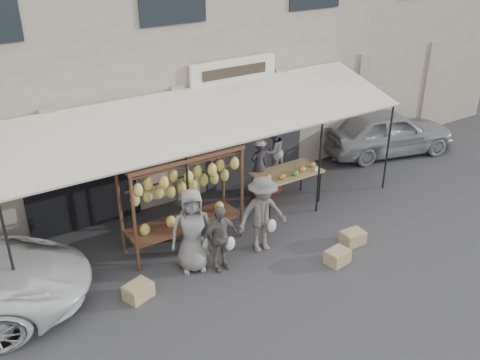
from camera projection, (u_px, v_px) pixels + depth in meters
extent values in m
plane|color=#2D2D30|center=(259.00, 265.00, 11.18)|extent=(90.00, 90.00, 0.00)
cube|color=tan|center=(127.00, 41.00, 14.53)|extent=(24.00, 6.00, 7.00)
cube|color=#232328|center=(255.00, 137.00, 14.29)|extent=(3.00, 0.10, 2.50)
cube|color=black|center=(82.00, 178.00, 12.04)|extent=(2.60, 0.10, 2.50)
cube|color=silver|center=(234.00, 71.00, 13.06)|extent=(2.40, 0.10, 0.60)
cube|color=beige|center=(202.00, 116.00, 11.76)|extent=(10.00, 2.34, 0.63)
cylinder|color=black|center=(11.00, 260.00, 9.38)|extent=(0.05, 0.05, 2.30)
cylinder|color=black|center=(189.00, 207.00, 11.06)|extent=(0.05, 0.05, 2.30)
cylinder|color=black|center=(319.00, 169.00, 12.73)|extent=(0.05, 0.05, 2.30)
cylinder|color=black|center=(388.00, 148.00, 13.84)|extent=(0.05, 0.05, 2.30)
cylinder|color=#442415|center=(135.00, 225.00, 10.52)|extent=(0.07, 0.07, 2.20)
cylinder|color=#442415|center=(242.00, 193.00, 11.72)|extent=(0.07, 0.07, 2.20)
cylinder|color=#442415|center=(120.00, 208.00, 11.13)|extent=(0.07, 0.07, 2.20)
cylinder|color=#442415|center=(223.00, 180.00, 12.32)|extent=(0.07, 0.07, 2.20)
cube|color=#442415|center=(180.00, 154.00, 10.93)|extent=(2.60, 0.90, 0.07)
cylinder|color=#442415|center=(188.00, 165.00, 10.72)|extent=(2.50, 0.05, 0.05)
cylinder|color=#442415|center=(173.00, 153.00, 11.25)|extent=(2.50, 0.05, 0.05)
cylinder|color=#442415|center=(181.00, 178.00, 11.18)|extent=(2.50, 0.05, 0.05)
cube|color=#442415|center=(184.00, 223.00, 11.67)|extent=(2.50, 0.80, 0.05)
ellipsoid|color=#E5E15C|center=(138.00, 190.00, 10.31)|extent=(0.20, 0.18, 0.30)
ellipsoid|color=#E5E15C|center=(148.00, 184.00, 10.56)|extent=(0.20, 0.18, 0.30)
ellipsoid|color=#E5E15C|center=(164.00, 182.00, 10.57)|extent=(0.20, 0.18, 0.30)
ellipsoid|color=#E5E15C|center=(173.00, 175.00, 10.80)|extent=(0.20, 0.18, 0.30)
ellipsoid|color=#E5E15C|center=(189.00, 177.00, 10.84)|extent=(0.20, 0.18, 0.30)
ellipsoid|color=#E5E15C|center=(197.00, 172.00, 11.09)|extent=(0.20, 0.18, 0.30)
ellipsoid|color=#E5E15C|center=(212.00, 170.00, 11.09)|extent=(0.20, 0.18, 0.30)
ellipsoid|color=#E5E15C|center=(220.00, 165.00, 11.35)|extent=(0.20, 0.18, 0.30)
ellipsoid|color=#E5E15C|center=(235.00, 163.00, 11.35)|extent=(0.20, 0.18, 0.30)
ellipsoid|color=#E5E15C|center=(135.00, 200.00, 10.77)|extent=(0.20, 0.18, 0.30)
ellipsoid|color=#E5E15C|center=(147.00, 196.00, 10.89)|extent=(0.20, 0.18, 0.30)
ellipsoid|color=#E5E15C|center=(159.00, 192.00, 11.02)|extent=(0.20, 0.18, 0.30)
ellipsoid|color=#E5E15C|center=(171.00, 192.00, 11.17)|extent=(0.20, 0.18, 0.30)
ellipsoid|color=#E5E15C|center=(182.00, 188.00, 11.29)|extent=(0.20, 0.18, 0.30)
ellipsoid|color=#E5E15C|center=(193.00, 185.00, 11.41)|extent=(0.20, 0.18, 0.30)
ellipsoid|color=#E5E15C|center=(204.00, 180.00, 11.52)|extent=(0.20, 0.18, 0.30)
ellipsoid|color=#E5E15C|center=(214.00, 178.00, 11.65)|extent=(0.20, 0.18, 0.30)
ellipsoid|color=#E5E15C|center=(224.00, 175.00, 11.78)|extent=(0.20, 0.18, 0.30)
cube|color=#9D8054|center=(287.00, 173.00, 13.18)|extent=(1.70, 0.90, 0.05)
cylinder|color=black|center=(270.00, 203.00, 12.74)|extent=(0.04, 0.04, 0.85)
cylinder|color=black|center=(320.00, 187.00, 13.47)|extent=(0.04, 0.04, 0.85)
cylinder|color=black|center=(253.00, 191.00, 13.30)|extent=(0.04, 0.04, 0.85)
cylinder|color=black|center=(301.00, 176.00, 14.03)|extent=(0.04, 0.04, 0.85)
ellipsoid|color=orange|center=(268.00, 177.00, 12.74)|extent=(0.18, 0.14, 0.14)
ellipsoid|color=gold|center=(282.00, 177.00, 12.76)|extent=(0.18, 0.14, 0.14)
ellipsoid|color=#598C33|center=(295.00, 173.00, 12.93)|extent=(0.18, 0.14, 0.14)
ellipsoid|color=orange|center=(302.00, 169.00, 13.14)|extent=(0.18, 0.14, 0.14)
ellipsoid|color=gold|center=(312.00, 164.00, 13.38)|extent=(0.18, 0.14, 0.14)
imported|color=#313039|center=(259.00, 165.00, 13.17)|extent=(0.48, 0.34, 1.24)
imported|color=#9A98A1|center=(274.00, 151.00, 13.68)|extent=(0.71, 0.59, 1.33)
imported|color=gray|center=(192.00, 231.00, 10.71)|extent=(1.03, 0.84, 1.81)
imported|color=#605C57|center=(219.00, 238.00, 10.79)|extent=(0.87, 0.39, 1.46)
imported|color=#5B5854|center=(262.00, 214.00, 11.34)|extent=(1.21, 0.80, 1.75)
cube|color=maroon|center=(259.00, 195.00, 13.54)|extent=(0.32, 0.32, 0.42)
cube|color=maroon|center=(273.00, 183.00, 14.08)|extent=(0.44, 0.44, 0.48)
cube|color=tan|center=(337.00, 257.00, 11.22)|extent=(0.54, 0.44, 0.29)
cube|color=tan|center=(353.00, 238.00, 11.87)|extent=(0.51, 0.40, 0.30)
cube|color=tan|center=(138.00, 291.00, 10.18)|extent=(0.61, 0.53, 0.31)
imported|color=#939398|center=(387.00, 132.00, 16.17)|extent=(4.32, 2.59, 1.38)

